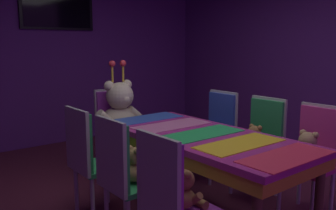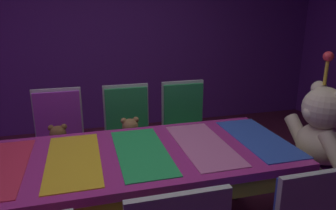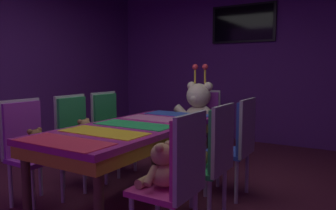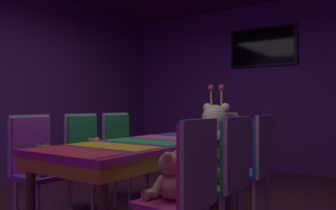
{
  "view_description": "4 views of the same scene",
  "coord_description": "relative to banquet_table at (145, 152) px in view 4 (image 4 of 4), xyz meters",
  "views": [
    {
      "loc": [
        -2.18,
        -2.25,
        1.52
      ],
      "look_at": [
        -0.02,
        0.46,
        0.94
      ],
      "focal_mm": 39.13,
      "sensor_mm": 36.0,
      "label": 1
    },
    {
      "loc": [
        1.86,
        -0.33,
        1.62
      ],
      "look_at": [
        -0.23,
        0.24,
        0.97
      ],
      "focal_mm": 33.83,
      "sensor_mm": 36.0,
      "label": 2
    },
    {
      "loc": [
        1.84,
        -2.42,
        1.27
      ],
      "look_at": [
        -0.04,
        0.67,
        0.87
      ],
      "focal_mm": 34.58,
      "sensor_mm": 36.0,
      "label": 3
    },
    {
      "loc": [
        1.94,
        -2.42,
        1.06
      ],
      "look_at": [
        -0.18,
        0.63,
        1.08
      ],
      "focal_mm": 36.5,
      "sensor_mm": 36.0,
      "label": 4
    }
  ],
  "objects": [
    {
      "name": "throne_chair",
      "position": [
        0.0,
        1.54,
        -0.06
      ],
      "size": [
        0.41,
        0.42,
        0.98
      ],
      "rotation": [
        0.0,
        0.0,
        -1.57
      ],
      "color": "purple",
      "rests_on": "ground_plane"
    },
    {
      "name": "banquet_table",
      "position": [
        0.0,
        0.0,
        0.0
      ],
      "size": [
        0.9,
        2.02,
        0.75
      ],
      "color": "#B22D8C",
      "rests_on": "ground_plane"
    },
    {
      "name": "chair_right_2",
      "position": [
        0.83,
        0.6,
        -0.06
      ],
      "size": [
        0.42,
        0.41,
        0.98
      ],
      "rotation": [
        0.0,
        0.0,
        3.14
      ],
      "color": "#2D47B2",
      "rests_on": "ground_plane"
    },
    {
      "name": "chair_left_2",
      "position": [
        -0.83,
        0.57,
        -0.06
      ],
      "size": [
        0.42,
        0.41,
        0.98
      ],
      "color": "#268C4C",
      "rests_on": "ground_plane"
    },
    {
      "name": "chair_right_1",
      "position": [
        0.82,
        -0.03,
        -0.06
      ],
      "size": [
        0.42,
        0.41,
        0.98
      ],
      "rotation": [
        0.0,
        0.0,
        3.14
      ],
      "color": "#268C4C",
      "rests_on": "ground_plane"
    },
    {
      "name": "teddy_left_1",
      "position": [
        -0.68,
        0.03,
        -0.07
      ],
      "size": [
        0.23,
        0.3,
        0.28
      ],
      "color": "#9E7247",
      "rests_on": "chair_left_1"
    },
    {
      "name": "chair_left_1",
      "position": [
        -0.83,
        0.03,
        -0.06
      ],
      "size": [
        0.42,
        0.41,
        0.98
      ],
      "color": "#268C4C",
      "rests_on": "ground_plane"
    },
    {
      "name": "chair_right_0",
      "position": [
        0.83,
        -0.6,
        -0.06
      ],
      "size": [
        0.42,
        0.41,
        0.98
      ],
      "rotation": [
        0.0,
        0.0,
        3.14
      ],
      "color": "#CC338C",
      "rests_on": "ground_plane"
    },
    {
      "name": "wall_tv",
      "position": [
        0.0,
        3.11,
        1.4
      ],
      "size": [
        1.11,
        0.06,
        0.65
      ],
      "color": "black"
    },
    {
      "name": "teddy_left_0",
      "position": [
        -0.7,
        -0.56,
        -0.08
      ],
      "size": [
        0.22,
        0.29,
        0.27
      ],
      "color": "brown",
      "rests_on": "chair_left_0"
    },
    {
      "name": "chair_left_0",
      "position": [
        -0.84,
        -0.56,
        -0.06
      ],
      "size": [
        0.42,
        0.41,
        0.98
      ],
      "color": "purple",
      "rests_on": "ground_plane"
    },
    {
      "name": "teddy_right_1",
      "position": [
        0.68,
        -0.03,
        -0.08
      ],
      "size": [
        0.22,
        0.29,
        0.27
      ],
      "rotation": [
        0.0,
        0.0,
        3.14
      ],
      "color": "olive",
      "rests_on": "chair_right_1"
    },
    {
      "name": "teddy_right_0",
      "position": [
        0.68,
        -0.6,
        -0.06
      ],
      "size": [
        0.26,
        0.33,
        0.32
      ],
      "rotation": [
        0.0,
        0.0,
        3.14
      ],
      "color": "tan",
      "rests_on": "chair_right_0"
    },
    {
      "name": "king_teddy_bear",
      "position": [
        0.0,
        1.38,
        0.09
      ],
      "size": [
        0.68,
        0.53,
        0.87
      ],
      "rotation": [
        0.0,
        0.0,
        -1.57
      ],
      "color": "beige",
      "rests_on": "throne_chair"
    },
    {
      "name": "wall_back",
      "position": [
        0.0,
        3.2,
        0.75
      ],
      "size": [
        5.2,
        0.12,
        2.8
      ],
      "primitive_type": "cube",
      "color": "#59267F",
      "rests_on": "ground_plane"
    }
  ]
}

